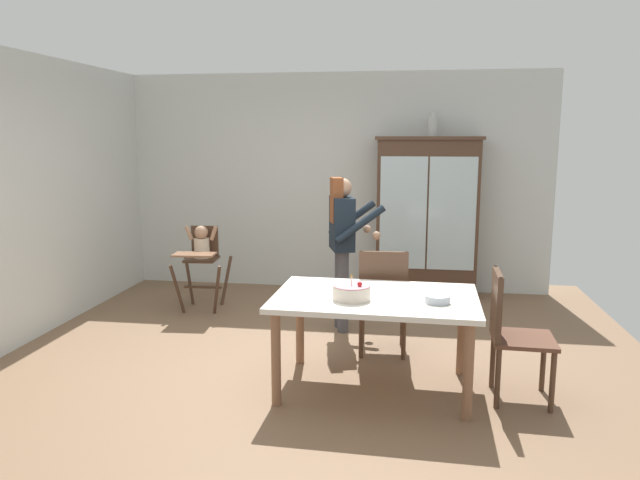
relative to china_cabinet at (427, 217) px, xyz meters
name	(u,v)px	position (x,y,z in m)	size (l,w,h in m)	color
ground_plane	(297,361)	(-1.15, -2.37, -0.97)	(6.24, 6.24, 0.00)	brown
wall_back	(335,182)	(-1.15, 0.26, 0.38)	(5.32, 0.06, 2.70)	silver
wall_left	(6,201)	(-3.78, -2.37, 0.38)	(0.06, 5.32, 2.70)	silver
china_cabinet	(427,217)	(0.00, 0.00, 0.00)	(1.24, 0.48, 1.92)	#4C3323
ceramic_vase	(433,126)	(0.03, 0.00, 1.07)	(0.13, 0.13, 0.27)	#B2B7B2
high_chair_with_toddler	(202,252)	(-2.49, -0.95, -0.31)	(0.61, 0.71, 0.95)	#4C3323
adult_person	(343,235)	(-0.86, -1.44, 0.00)	(0.61, 0.59, 1.53)	#47474C
dining_table	(375,307)	(-0.45, -2.82, -0.32)	(1.55, 1.04, 0.74)	silver
birthday_cake	(352,292)	(-0.62, -2.95, -0.17)	(0.28, 0.28, 0.19)	beige
serving_bowl	(438,299)	(0.00, -2.95, -0.20)	(0.18, 0.18, 0.06)	#B2BCC6
dining_chair_far_side	(383,295)	(-0.42, -2.10, -0.41)	(0.46, 0.46, 0.96)	#4C3323
dining_chair_right_end	(509,326)	(0.53, -2.85, -0.41)	(0.46, 0.46, 0.96)	#4C3323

